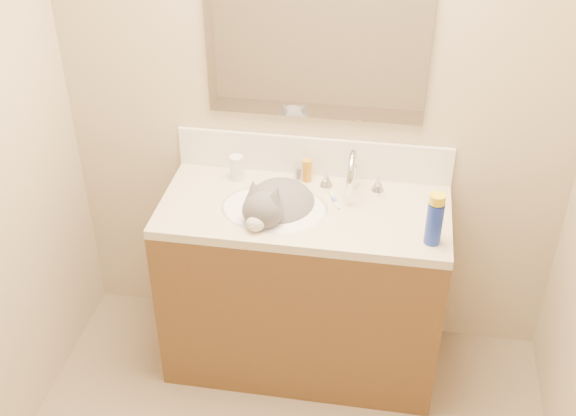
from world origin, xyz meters
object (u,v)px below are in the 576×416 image
(vanity_cabinet, at_px, (303,290))
(spray_can, at_px, (434,224))
(cat, at_px, (277,210))
(silver_jar, at_px, (301,172))
(pill_bottle, at_px, (237,168))
(amber_bottle, at_px, (307,170))
(basin, at_px, (275,222))
(faucet, at_px, (352,175))

(vanity_cabinet, height_order, spray_can, spray_can)
(cat, distance_m, silver_jar, 0.24)
(pill_bottle, xyz_separation_m, amber_bottle, (0.30, 0.03, -0.00))
(vanity_cabinet, bearing_deg, spray_can, -17.25)
(cat, bearing_deg, silver_jar, 88.74)
(vanity_cabinet, relative_size, pill_bottle, 10.93)
(vanity_cabinet, distance_m, basin, 0.40)
(amber_bottle, bearing_deg, cat, -113.63)
(silver_jar, height_order, spray_can, spray_can)
(faucet, distance_m, silver_jar, 0.25)
(silver_jar, height_order, amber_bottle, amber_bottle)
(vanity_cabinet, relative_size, basin, 2.67)
(pill_bottle, bearing_deg, spray_can, -21.56)
(vanity_cabinet, height_order, cat, cat)
(silver_jar, bearing_deg, cat, -105.81)
(amber_bottle, bearing_deg, basin, -113.39)
(cat, bearing_deg, vanity_cabinet, 20.45)
(cat, distance_m, amber_bottle, 0.25)
(cat, xyz_separation_m, silver_jar, (0.06, 0.23, 0.05))
(basin, bearing_deg, pill_bottle, 135.19)
(vanity_cabinet, xyz_separation_m, amber_bottle, (-0.02, 0.20, 0.50))
(cat, relative_size, amber_bottle, 4.56)
(vanity_cabinet, relative_size, amber_bottle, 11.67)
(faucet, bearing_deg, silver_jar, 160.80)
(spray_can, bearing_deg, silver_jar, 146.34)
(basin, relative_size, pill_bottle, 4.10)
(pill_bottle, xyz_separation_m, silver_jar, (0.27, 0.05, -0.02))
(amber_bottle, bearing_deg, silver_jar, 156.63)
(pill_bottle, height_order, silver_jar, pill_bottle)
(spray_can, bearing_deg, basin, 168.41)
(basin, distance_m, pill_bottle, 0.31)
(silver_jar, xyz_separation_m, spray_can, (0.57, -0.38, 0.05))
(pill_bottle, bearing_deg, silver_jar, 9.36)
(spray_can, bearing_deg, vanity_cabinet, 162.75)
(silver_jar, distance_m, amber_bottle, 0.04)
(faucet, height_order, spray_can, faucet)
(cat, relative_size, spray_can, 2.69)
(cat, relative_size, pill_bottle, 4.27)
(spray_can, bearing_deg, amber_bottle, 145.83)
(cat, xyz_separation_m, amber_bottle, (0.09, 0.22, 0.07))
(pill_bottle, relative_size, spray_can, 0.63)
(pill_bottle, relative_size, amber_bottle, 1.07)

